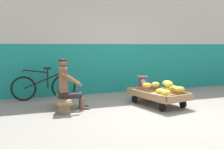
# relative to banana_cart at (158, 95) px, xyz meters

# --- Properties ---
(ground_plane) EXTENTS (80.00, 80.00, 0.00)m
(ground_plane) POSITION_rel_banana_cart_xyz_m (-0.41, -0.80, -0.24)
(ground_plane) COLOR gray
(back_wall) EXTENTS (16.00, 0.30, 3.08)m
(back_wall) POSITION_rel_banana_cart_xyz_m (-0.41, 2.10, 1.30)
(back_wall) COLOR #19847A
(back_wall) RESTS_ON ground
(banana_cart) EXTENTS (1.11, 1.58, 0.36)m
(banana_cart) POSITION_rel_banana_cart_xyz_m (0.00, 0.00, 0.00)
(banana_cart) COLOR #99754C
(banana_cart) RESTS_ON ground
(banana_pile) EXTENTS (0.82, 1.34, 0.26)m
(banana_pile) POSITION_rel_banana_cart_xyz_m (0.08, -0.16, 0.22)
(banana_pile) COLOR gold
(banana_pile) RESTS_ON banana_cart
(low_bench) EXTENTS (0.42, 1.13, 0.27)m
(low_bench) POSITION_rel_banana_cart_xyz_m (-2.19, 0.34, -0.04)
(low_bench) COLOR olive
(low_bench) RESTS_ON ground
(vendor_seated) EXTENTS (0.70, 0.52, 1.14)m
(vendor_seated) POSITION_rel_banana_cart_xyz_m (-2.10, 0.33, 0.33)
(vendor_seated) COLOR brown
(vendor_seated) RESTS_ON ground
(plastic_crate) EXTENTS (0.36, 0.28, 0.30)m
(plastic_crate) POSITION_rel_banana_cart_xyz_m (0.08, 0.98, -0.09)
(plastic_crate) COLOR red
(plastic_crate) RESTS_ON ground
(weighing_scale) EXTENTS (0.30, 0.30, 0.29)m
(weighing_scale) POSITION_rel_banana_cart_xyz_m (0.08, 0.98, 0.21)
(weighing_scale) COLOR #28282D
(weighing_scale) RESTS_ON plastic_crate
(bicycle_near_left) EXTENTS (1.66, 0.48, 0.86)m
(bicycle_near_left) POSITION_rel_banana_cart_xyz_m (-2.51, 1.57, 0.11)
(bicycle_near_left) COLOR black
(bicycle_near_left) RESTS_ON ground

